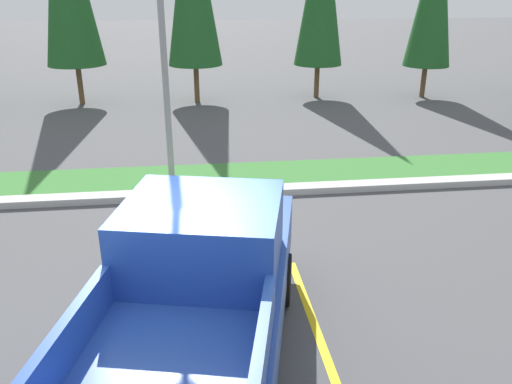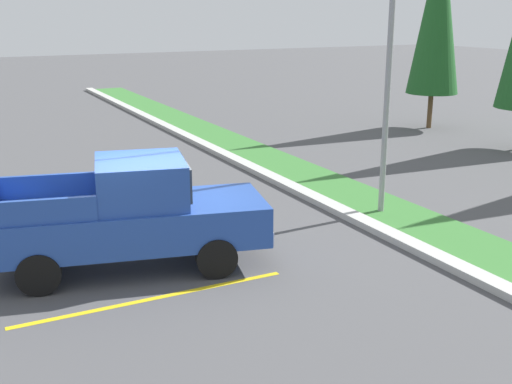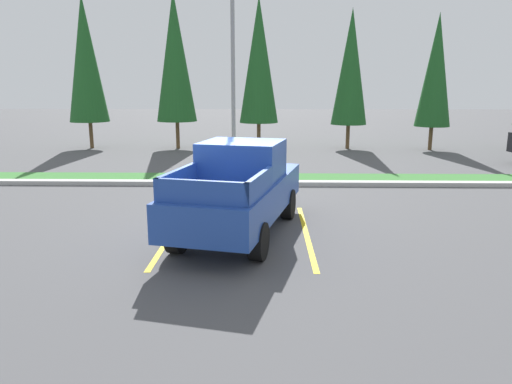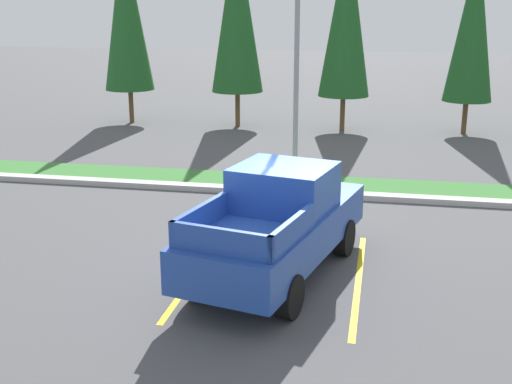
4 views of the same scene
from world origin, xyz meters
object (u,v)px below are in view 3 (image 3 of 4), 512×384
pickup_truck_main (239,189)px  cypress_tree_rightmost (436,71)px  cypress_tree_left_inner (175,57)px  street_light (233,60)px  cypress_tree_leftmost (86,59)px  cypress_tree_center (259,60)px  cypress_tree_right_inner (351,67)px

pickup_truck_main → cypress_tree_rightmost: cypress_tree_rightmost is taller
cypress_tree_left_inner → street_light: bearing=-68.1°
cypress_tree_leftmost → cypress_tree_center: (9.12, -0.09, -0.09)m
street_light → cypress_tree_center: 9.01m
cypress_tree_center → cypress_tree_rightmost: bearing=-1.7°
cypress_tree_left_inner → cypress_tree_right_inner: 9.22m
street_light → cypress_tree_center: (0.74, 8.97, 0.45)m
cypress_tree_leftmost → cypress_tree_left_inner: cypress_tree_left_inner is taller
street_light → cypress_tree_right_inner: size_ratio=1.00×
cypress_tree_leftmost → cypress_tree_center: 9.12m
pickup_truck_main → street_light: (-0.55, 6.19, 3.13)m
pickup_truck_main → street_light: bearing=95.1°
cypress_tree_leftmost → cypress_tree_left_inner: size_ratio=0.98×
street_light → cypress_tree_rightmost: size_ratio=1.04×
cypress_tree_leftmost → cypress_tree_center: size_ratio=1.02×
street_light → cypress_tree_rightmost: bearing=41.5°
cypress_tree_center → cypress_tree_rightmost: 9.11m
street_light → pickup_truck_main: bearing=-84.9°
pickup_truck_main → cypress_tree_right_inner: cypress_tree_right_inner is taller
cypress_tree_leftmost → cypress_tree_right_inner: size_ratio=1.10×
cypress_tree_left_inner → cypress_tree_center: cypress_tree_left_inner is taller
cypress_tree_leftmost → cypress_tree_right_inner: (13.93, 0.14, -0.43)m
street_light → cypress_tree_right_inner: (5.56, 9.19, 0.11)m
cypress_tree_center → cypress_tree_right_inner: cypress_tree_center is taller
cypress_tree_leftmost → cypress_tree_center: cypress_tree_leftmost is taller
cypress_tree_right_inner → cypress_tree_rightmost: (4.28, -0.50, -0.19)m
street_light → cypress_tree_leftmost: bearing=132.8°
pickup_truck_main → cypress_tree_rightmost: size_ratio=0.79×
street_light → cypress_tree_center: cypress_tree_center is taller
cypress_tree_leftmost → street_light: bearing=-47.2°
cypress_tree_center → cypress_tree_right_inner: size_ratio=1.08×
pickup_truck_main → cypress_tree_leftmost: 18.05m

